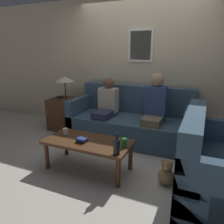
% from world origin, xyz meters
% --- Properties ---
extents(ground_plane, '(16.00, 16.00, 0.00)m').
position_xyz_m(ground_plane, '(0.00, 0.00, 0.00)').
color(ground_plane, beige).
extents(wall_back, '(9.00, 0.08, 2.60)m').
position_xyz_m(wall_back, '(0.00, 1.05, 1.30)').
color(wall_back, beige).
rests_on(wall_back, ground_plane).
extents(couch_main, '(2.19, 0.94, 0.97)m').
position_xyz_m(couch_main, '(0.00, 0.56, 0.33)').
color(couch_main, '#385166').
rests_on(couch_main, ground_plane).
extents(couch_side, '(0.94, 1.41, 0.97)m').
position_xyz_m(couch_side, '(1.46, -0.62, 0.33)').
color(couch_side, '#385166').
rests_on(couch_side, ground_plane).
extents(coffee_table, '(1.20, 0.58, 0.43)m').
position_xyz_m(coffee_table, '(-0.18, -0.71, 0.37)').
color(coffee_table, '#4C2D19').
rests_on(coffee_table, ground_plane).
extents(side_table_with_lamp, '(0.53, 0.53, 1.11)m').
position_xyz_m(side_table_with_lamp, '(-1.46, 0.52, 0.38)').
color(side_table_with_lamp, '#4C2D19').
rests_on(side_table_with_lamp, ground_plane).
extents(wine_bottle, '(0.08, 0.08, 0.27)m').
position_xyz_m(wine_bottle, '(0.33, -0.93, 0.53)').
color(wine_bottle, black).
rests_on(wine_bottle, coffee_table).
extents(drinking_glass, '(0.07, 0.07, 0.10)m').
position_xyz_m(drinking_glass, '(-0.59, -0.65, 0.48)').
color(drinking_glass, silver).
rests_on(drinking_glass, coffee_table).
extents(book_stack, '(0.14, 0.12, 0.06)m').
position_xyz_m(book_stack, '(-0.23, -0.79, 0.46)').
color(book_stack, black).
rests_on(book_stack, coffee_table).
extents(soda_can, '(0.07, 0.07, 0.12)m').
position_xyz_m(soda_can, '(0.34, -0.71, 0.49)').
color(soda_can, '#197A38').
rests_on(soda_can, coffee_table).
extents(person_left, '(0.34, 0.60, 1.14)m').
position_xyz_m(person_left, '(-0.45, 0.41, 0.62)').
color(person_left, '#2D334C').
rests_on(person_left, ground_plane).
extents(person_right, '(0.34, 0.58, 1.26)m').
position_xyz_m(person_right, '(0.46, 0.41, 0.69)').
color(person_right, '#756651').
rests_on(person_right, ground_plane).
extents(teddy_bear, '(0.21, 0.21, 0.32)m').
position_xyz_m(teddy_bear, '(0.88, -0.64, 0.14)').
color(teddy_bear, '#A87A51').
rests_on(teddy_bear, ground_plane).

